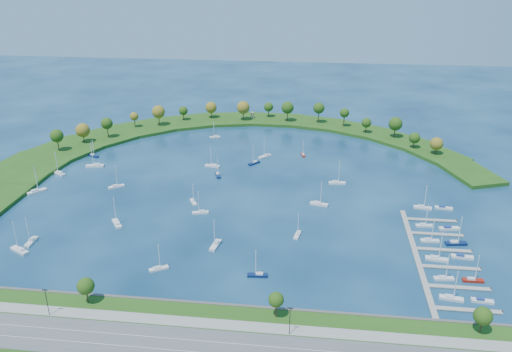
# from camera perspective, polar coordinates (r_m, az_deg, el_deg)

# --- Properties ---
(ground) EXTENTS (700.00, 700.00, 0.00)m
(ground) POSITION_cam_1_polar(r_m,az_deg,el_deg) (273.04, -1.17, -1.13)
(ground) COLOR #072340
(ground) RESTS_ON ground
(south_shoreline) EXTENTS (420.00, 43.10, 11.60)m
(south_shoreline) POSITION_cam_1_polar(r_m,az_deg,el_deg) (169.80, -7.16, -17.94)
(south_shoreline) COLOR #244A13
(south_shoreline) RESTS_ON ground
(breakwater) EXTENTS (286.74, 247.64, 2.00)m
(breakwater) POSITION_cam_1_polar(r_m,az_deg,el_deg) (325.77, -8.09, 2.93)
(breakwater) COLOR #244A13
(breakwater) RESTS_ON ground
(breakwater_trees) EXTENTS (235.12, 94.41, 14.80)m
(breakwater_trees) POSITION_cam_1_polar(r_m,az_deg,el_deg) (352.38, -1.33, 6.39)
(breakwater_trees) COLOR #382314
(breakwater_trees) RESTS_ON breakwater
(harbor_tower) EXTENTS (2.60, 2.60, 4.46)m
(harbor_tower) POSITION_cam_1_polar(r_m,az_deg,el_deg) (382.06, -0.41, 6.71)
(harbor_tower) COLOR gray
(harbor_tower) RESTS_ON breakwater
(dock_system) EXTENTS (24.28, 82.00, 1.60)m
(dock_system) POSITION_cam_1_polar(r_m,az_deg,el_deg) (222.27, 19.09, -8.48)
(dock_system) COLOR gray
(dock_system) RESTS_ON ground
(moored_boat_0) EXTENTS (8.01, 6.79, 12.15)m
(moored_boat_0) POSITION_cam_1_polar(r_m,az_deg,el_deg) (280.65, -15.11, -1.08)
(moored_boat_0) COLOR silver
(moored_boat_0) RESTS_ON ground
(moored_boat_1) EXTENTS (5.04, 7.26, 10.49)m
(moored_boat_1) POSITION_cam_1_polar(r_m,az_deg,el_deg) (256.43, -6.89, -2.77)
(moored_boat_1) COLOR silver
(moored_boat_1) RESTS_ON ground
(moored_boat_2) EXTENTS (9.16, 7.17, 13.56)m
(moored_boat_2) POSITION_cam_1_polar(r_m,az_deg,el_deg) (307.36, -20.83, 0.33)
(moored_boat_2) COLOR silver
(moored_boat_2) RESTS_ON ground
(moored_boat_3) EXTENTS (9.48, 6.65, 13.72)m
(moored_boat_3) POSITION_cam_1_polar(r_m,az_deg,el_deg) (235.22, -24.54, -7.38)
(moored_boat_3) COLOR silver
(moored_boat_3) RESTS_ON ground
(moored_boat_4) EXTENTS (4.59, 8.00, 11.34)m
(moored_boat_4) POSITION_cam_1_polar(r_m,az_deg,el_deg) (286.01, -4.21, 0.16)
(moored_boat_4) COLOR #0A1A44
(moored_boat_4) RESTS_ON ground
(moored_boat_5) EXTENTS (10.35, 4.54, 14.71)m
(moored_boat_5) POSITION_cam_1_polar(r_m,az_deg,el_deg) (311.61, -17.26, 1.13)
(moored_boat_5) COLOR silver
(moored_boat_5) RESTS_ON ground
(moored_boat_6) EXTENTS (3.83, 9.18, 13.09)m
(moored_boat_6) POSITION_cam_1_polar(r_m,az_deg,el_deg) (218.77, -4.48, -7.49)
(moored_boat_6) COLOR silver
(moored_boat_6) RESTS_ON ground
(moored_boat_7) EXTENTS (7.25, 8.98, 13.41)m
(moored_boat_7) POSITION_cam_1_polar(r_m,az_deg,el_deg) (242.62, -15.04, -5.01)
(moored_boat_7) COLOR silver
(moored_boat_7) RESTS_ON ground
(moored_boat_8) EXTENTS (7.53, 5.61, 11.02)m
(moored_boat_8) POSITION_cam_1_polar(r_m,az_deg,el_deg) (206.59, -10.65, -9.89)
(moored_boat_8) COLOR silver
(moored_boat_8) RESTS_ON ground
(moored_boat_9) EXTENTS (7.31, 4.62, 10.43)m
(moored_boat_9) POSITION_cam_1_polar(r_m,az_deg,el_deg) (328.13, -17.43, 2.19)
(moored_boat_9) COLOR #0A1A44
(moored_boat_9) RESTS_ON ground
(moored_boat_10) EXTENTS (7.83, 2.74, 11.30)m
(moored_boat_10) POSITION_cam_1_polar(r_m,az_deg,el_deg) (199.49, 0.19, -10.75)
(moored_boat_10) COLOR #0A1A44
(moored_boat_10) RESTS_ON ground
(moored_boat_11) EXTENTS (7.81, 7.81, 12.69)m
(moored_boat_11) POSITION_cam_1_polar(r_m,az_deg,el_deg) (312.12, 1.01, 2.24)
(moored_boat_11) COLOR silver
(moored_boat_11) RESTS_ON ground
(moored_boat_12) EXTENTS (9.02, 3.26, 12.99)m
(moored_boat_12) POSITION_cam_1_polar(r_m,az_deg,el_deg) (278.72, 8.89, -0.69)
(moored_boat_12) COLOR silver
(moored_boat_12) RESTS_ON ground
(moored_boat_13) EXTENTS (7.95, 4.00, 11.26)m
(moored_boat_13) POSITION_cam_1_polar(r_m,az_deg,el_deg) (245.81, -6.11, -3.92)
(moored_boat_13) COLOR silver
(moored_boat_13) RESTS_ON ground
(moored_boat_14) EXTENTS (9.01, 4.20, 12.78)m
(moored_boat_14) POSITION_cam_1_polar(r_m,az_deg,el_deg) (254.16, 6.93, -3.00)
(moored_boat_14) COLOR silver
(moored_boat_14) RESTS_ON ground
(moored_boat_15) EXTENTS (2.67, 8.62, 12.56)m
(moored_boat_15) POSITION_cam_1_polar(r_m,az_deg,el_deg) (239.99, -23.47, -6.58)
(moored_boat_15) COLOR silver
(moored_boat_15) RESTS_ON ground
(moored_boat_16) EXTENTS (7.41, 4.01, 10.50)m
(moored_boat_16) POSITION_cam_1_polar(r_m,az_deg,el_deg) (347.36, -4.52, 4.35)
(moored_boat_16) COLOR silver
(moored_boat_16) RESTS_ON ground
(moored_boat_17) EXTENTS (3.38, 7.45, 10.58)m
(moored_boat_17) POSITION_cam_1_polar(r_m,az_deg,el_deg) (226.34, 4.58, -6.39)
(moored_boat_17) COLOR silver
(moored_boat_17) RESTS_ON ground
(moored_boat_18) EXTENTS (6.73, 7.57, 11.68)m
(moored_boat_18) POSITION_cam_1_polar(r_m,az_deg,el_deg) (301.97, -0.21, 1.50)
(moored_boat_18) COLOR #0A1A44
(moored_boat_18) RESTS_ON ground
(moored_boat_19) EXTENTS (9.02, 3.75, 12.86)m
(moored_boat_19) POSITION_cam_1_polar(r_m,az_deg,el_deg) (298.65, -4.79, 1.17)
(moored_boat_19) COLOR silver
(moored_boat_19) RESTS_ON ground
(moored_boat_20) EXTENTS (8.20, 9.38, 14.38)m
(moored_boat_20) POSITION_cam_1_polar(r_m,az_deg,el_deg) (288.03, -22.97, -1.52)
(moored_boat_20) COLOR silver
(moored_boat_20) RESTS_ON ground
(moored_boat_21) EXTENTS (3.14, 6.64, 9.41)m
(moored_boat_21) POSITION_cam_1_polar(r_m,az_deg,el_deg) (316.05, 5.20, 2.40)
(moored_boat_21) COLOR maroon
(moored_boat_21) RESTS_ON ground
(docked_boat_0) EXTENTS (8.40, 3.46, 11.99)m
(docked_boat_0) POSITION_cam_1_polar(r_m,az_deg,el_deg) (199.89, 20.66, -12.38)
(docked_boat_0) COLOR silver
(docked_boat_0) RESTS_ON ground
(docked_boat_1) EXTENTS (7.73, 2.83, 1.54)m
(docked_boat_1) POSITION_cam_1_polar(r_m,az_deg,el_deg) (202.86, 23.59, -12.44)
(docked_boat_1) COLOR silver
(docked_boat_1) RESTS_ON ground
(docked_boat_2) EXTENTS (7.56, 2.73, 10.88)m
(docked_boat_2) POSITION_cam_1_polar(r_m,az_deg,el_deg) (209.85, 19.94, -10.45)
(docked_boat_2) COLOR silver
(docked_boat_2) RESTS_ON ground
(docked_boat_3) EXTENTS (7.78, 2.32, 11.38)m
(docked_boat_3) POSITION_cam_1_polar(r_m,az_deg,el_deg) (212.64, 22.73, -10.44)
(docked_boat_3) COLOR maroon
(docked_boat_3) RESTS_ON ground
(docked_boat_4) EXTENTS (9.08, 3.63, 12.98)m
(docked_boat_4) POSITION_cam_1_polar(r_m,az_deg,el_deg) (220.92, 19.23, -8.53)
(docked_boat_4) COLOR silver
(docked_boat_4) RESTS_ON ground
(docked_boat_5) EXTENTS (8.75, 2.99, 1.76)m
(docked_boat_5) POSITION_cam_1_polar(r_m,az_deg,el_deg) (226.04, 21.69, -8.24)
(docked_boat_5) COLOR silver
(docked_boat_5) RESTS_ON ground
(docked_boat_6) EXTENTS (7.85, 2.53, 11.41)m
(docked_boat_6) POSITION_cam_1_polar(r_m,az_deg,el_deg) (233.28, 18.55, -6.68)
(docked_boat_6) COLOR silver
(docked_boat_6) RESTS_ON ground
(docked_boat_7) EXTENTS (9.21, 3.78, 13.14)m
(docked_boat_7) POSITION_cam_1_polar(r_m,az_deg,el_deg) (234.82, 21.11, -6.84)
(docked_boat_7) COLOR #0A1A44
(docked_boat_7) RESTS_ON ground
(docked_boat_8) EXTENTS (7.55, 2.64, 10.90)m
(docked_boat_8) POSITION_cam_1_polar(r_m,az_deg,el_deg) (244.94, 17.98, -5.12)
(docked_boat_8) COLOR silver
(docked_boat_8) RESTS_ON ground
(docked_boat_9) EXTENTS (9.15, 3.82, 1.81)m
(docked_boat_9) POSITION_cam_1_polar(r_m,az_deg,el_deg) (246.00, 20.43, -5.40)
(docked_boat_9) COLOR silver
(docked_boat_9) RESTS_ON ground
(docked_boat_10) EXTENTS (8.62, 3.34, 12.34)m
(docked_boat_10) POSITION_cam_1_polar(r_m,az_deg,el_deg) (261.33, 17.82, -3.26)
(docked_boat_10) COLOR silver
(docked_boat_10) RESTS_ON ground
(docked_boat_11) EXTENTS (8.39, 3.25, 1.67)m
(docked_boat_11) POSITION_cam_1_polar(r_m,az_deg,el_deg) (264.42, 19.90, -3.31)
(docked_boat_11) COLOR silver
(docked_boat_11) RESTS_ON ground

